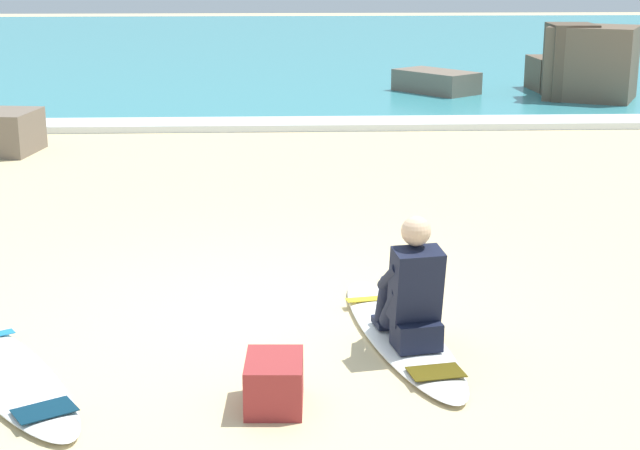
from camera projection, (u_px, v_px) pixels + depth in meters
name	position (u px, v px, depth m)	size (l,w,h in m)	color
ground_plane	(255.00, 313.00, 7.77)	(80.00, 80.00, 0.00)	beige
sea	(271.00, 47.00, 29.18)	(80.00, 28.00, 0.10)	teal
breaking_foam	(266.00, 124.00, 16.00)	(80.00, 0.90, 0.11)	white
surfboard_main	(401.00, 334.00, 7.25)	(0.96, 2.51, 0.08)	white
surfer_seated	(412.00, 294.00, 6.92)	(0.46, 0.75, 0.95)	black
surfboard_spare_near	(9.00, 374.00, 6.57)	(1.67, 2.27, 0.08)	white
rock_outcrop_distant	(562.00, 69.00, 18.62)	(4.64, 2.90, 1.50)	brown
shoreline_rock	(6.00, 132.00, 13.92)	(1.00, 0.81, 0.60)	#756656
beach_bag	(274.00, 383.00, 6.14)	(0.36, 0.48, 0.32)	maroon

